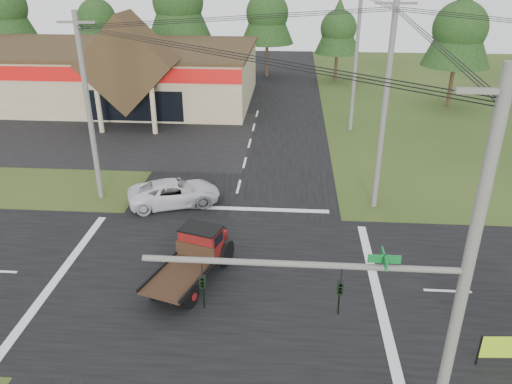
{
  "coord_description": "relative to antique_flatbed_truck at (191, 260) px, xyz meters",
  "views": [
    {
      "loc": [
        3.14,
        -17.95,
        12.87
      ],
      "look_at": [
        1.47,
        4.67,
        2.2
      ],
      "focal_mm": 35.0,
      "sensor_mm": 36.0,
      "label": 1
    }
  ],
  "objects": [
    {
      "name": "utility_pole_nw",
      "position": [
        -6.99,
        8.04,
        4.3
      ],
      "size": [
        2.0,
        0.3,
        10.5
      ],
      "color": "#595651",
      "rests_on": "ground"
    },
    {
      "name": "utility_pole_nr",
      "position": [
        8.51,
        -7.46,
        4.55
      ],
      "size": [
        2.0,
        0.3,
        11.0
      ],
      "color": "#595651",
      "rests_on": "ground"
    },
    {
      "name": "cvs_building",
      "position": [
        -14.7,
        29.61,
        1.69
      ],
      "size": [
        30.4,
        18.2,
        9.19
      ],
      "color": "tan",
      "rests_on": "ground"
    },
    {
      "name": "utility_pole_ne",
      "position": [
        9.01,
        8.04,
        4.8
      ],
      "size": [
        2.0,
        0.3,
        11.5
      ],
      "color": "#595651",
      "rests_on": "ground"
    },
    {
      "name": "white_pickup",
      "position": [
        -2.41,
        7.43,
        -0.37
      ],
      "size": [
        5.66,
        3.92,
        1.44
      ],
      "primitive_type": "imported",
      "rotation": [
        0.0,
        0.0,
        1.9
      ],
      "color": "silver",
      "rests_on": "ground"
    },
    {
      "name": "tree_row_d",
      "position": [
        1.01,
        42.04,
        6.29
      ],
      "size": [
        6.16,
        6.16,
        11.11
      ],
      "color": "#332316",
      "rests_on": "ground"
    },
    {
      "name": "road_ns",
      "position": [
        1.01,
        0.04,
        -1.08
      ],
      "size": [
        12.0,
        120.0,
        0.02
      ],
      "primitive_type": "cube",
      "color": "black",
      "rests_on": "ground"
    },
    {
      "name": "tree_side_ne",
      "position": [
        19.01,
        30.04,
        6.29
      ],
      "size": [
        6.16,
        6.16,
        11.11
      ],
      "color": "#332316",
      "rests_on": "ground"
    },
    {
      "name": "antique_flatbed_truck",
      "position": [
        0.0,
        0.0,
        0.0
      ],
      "size": [
        3.47,
        5.55,
        2.17
      ],
      "primitive_type": null,
      "rotation": [
        0.0,
        0.0,
        -0.31
      ],
      "color": "#5A0E0C",
      "rests_on": "ground"
    },
    {
      "name": "road_ew",
      "position": [
        1.01,
        0.04,
        -1.07
      ],
      "size": [
        120.0,
        12.0,
        0.02
      ],
      "primitive_type": "cube",
      "color": "black",
      "rests_on": "ground"
    },
    {
      "name": "ground",
      "position": [
        1.01,
        0.04,
        -1.09
      ],
      "size": [
        120.0,
        120.0,
        0.0
      ],
      "primitive_type": "plane",
      "color": "#2D4117",
      "rests_on": "ground"
    },
    {
      "name": "tree_row_a",
      "position": [
        -28.99,
        40.04,
        6.96
      ],
      "size": [
        6.72,
        6.72,
        12.12
      ],
      "color": "#332316",
      "rests_on": "ground"
    },
    {
      "name": "traffic_signal_mast",
      "position": [
        6.83,
        -7.46,
        3.34
      ],
      "size": [
        8.12,
        0.24,
        7.0
      ],
      "color": "#595651",
      "rests_on": "ground"
    },
    {
      "name": "utility_pole_n",
      "position": [
        9.01,
        22.04,
        4.65
      ],
      "size": [
        2.0,
        0.3,
        11.2
      ],
      "color": "#595651",
      "rests_on": "ground"
    },
    {
      "name": "parking_apron",
      "position": [
        -12.99,
        19.04,
        -1.07
      ],
      "size": [
        28.0,
        14.0,
        0.02
      ],
      "primitive_type": "cube",
      "color": "black",
      "rests_on": "ground"
    },
    {
      "name": "tree_row_b",
      "position": [
        -18.99,
        42.04,
        5.62
      ],
      "size": [
        5.6,
        5.6,
        10.1
      ],
      "color": "#332316",
      "rests_on": "ground"
    },
    {
      "name": "tree_row_e",
      "position": [
        9.01,
        40.04,
        4.95
      ],
      "size": [
        5.04,
        5.04,
        9.09
      ],
      "color": "#332316",
      "rests_on": "ground"
    }
  ]
}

